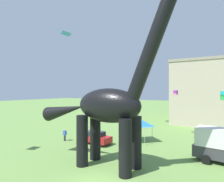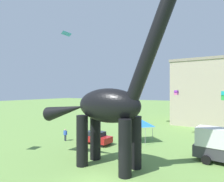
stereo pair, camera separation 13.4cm
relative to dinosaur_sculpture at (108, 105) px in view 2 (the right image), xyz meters
The scene contains 9 objects.
dinosaur_sculpture is the anchor object (origin of this frame).
parked_sedan_left 8.86m from the dinosaur_sculpture, 134.44° to the left, with size 4.32×2.09×1.55m.
person_near_flyer 11.43m from the dinosaur_sculpture, 155.02° to the left, with size 0.59×0.26×1.58m.
festival_canopy_tent 9.89m from the dinosaur_sculpture, 96.33° to the left, with size 3.15×3.15×3.00m.
kite_trailing 9.33m from the dinosaur_sculpture, behind, with size 1.51×1.42×0.23m.
kite_mid_left 15.47m from the dinosaur_sculpture, 81.13° to the left, with size 0.60×0.60×0.69m.
kite_far_left 23.28m from the dinosaur_sculpture, 102.73° to the left, with size 1.64×2.03×2.33m.
kite_far_right 15.87m from the dinosaur_sculpture, 120.45° to the left, with size 2.01×1.73×2.24m.
background_building_block 30.77m from the dinosaur_sculpture, 75.84° to the left, with size 16.96×12.66×12.72m.
Camera 2 is at (8.12, -11.23, 6.67)m, focal length 31.11 mm.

